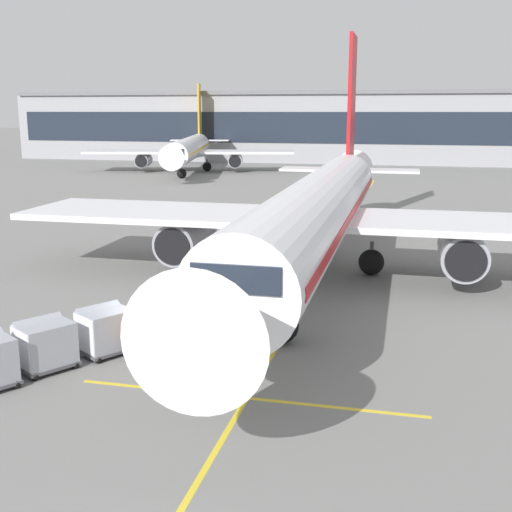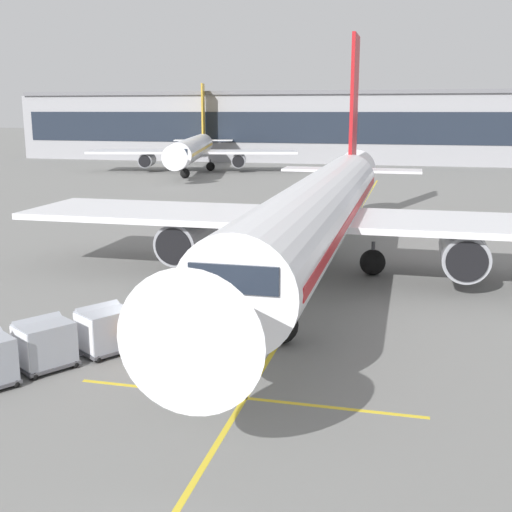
% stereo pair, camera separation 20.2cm
% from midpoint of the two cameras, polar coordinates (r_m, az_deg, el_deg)
% --- Properties ---
extents(ground_plane, '(600.00, 600.00, 0.00)m').
position_cam_midpoint_polar(ground_plane, '(26.70, -9.49, -8.13)').
color(ground_plane, slate).
extents(parked_airplane, '(35.33, 45.81, 15.41)m').
position_cam_midpoint_polar(parked_airplane, '(37.10, 5.91, 4.05)').
color(parked_airplane, white).
rests_on(parked_airplane, ground).
extents(belt_loader, '(4.11, 5.15, 2.76)m').
position_cam_midpoint_polar(belt_loader, '(28.36, -5.64, -4.98)').
color(belt_loader, silver).
rests_on(belt_loader, ground).
extents(baggage_cart_lead, '(2.42, 2.73, 1.91)m').
position_cam_midpoint_polar(baggage_cart_lead, '(26.32, -13.01, -6.28)').
color(baggage_cart_lead, '#515156').
rests_on(baggage_cart_lead, ground).
extents(baggage_cart_second, '(2.42, 2.73, 1.91)m').
position_cam_midpoint_polar(baggage_cart_second, '(25.37, -17.98, -7.32)').
color(baggage_cart_second, '#515156').
rests_on(baggage_cart_second, ground).
extents(ground_crew_by_loader, '(0.38, 0.52, 1.74)m').
position_cam_midpoint_polar(ground_crew_by_loader, '(27.63, -7.22, -5.14)').
color(ground_crew_by_loader, black).
rests_on(ground_crew_by_loader, ground).
extents(ground_crew_by_carts, '(0.56, 0.32, 1.74)m').
position_cam_midpoint_polar(ground_crew_by_carts, '(26.37, -5.34, -5.97)').
color(ground_crew_by_carts, '#514C42').
rests_on(ground_crew_by_carts, ground).
extents(ground_crew_marshaller, '(0.52, 0.39, 1.74)m').
position_cam_midpoint_polar(ground_crew_marshaller, '(25.49, -10.77, -6.81)').
color(ground_crew_marshaller, '#333847').
rests_on(ground_crew_marshaller, ground).
extents(ground_crew_wingwalker, '(0.52, 0.38, 1.74)m').
position_cam_midpoint_polar(ground_crew_wingwalker, '(26.86, -13.30, -5.91)').
color(ground_crew_wingwalker, black).
rests_on(ground_crew_wingwalker, ground).
extents(safety_cone_engine_keepout, '(0.55, 0.55, 0.63)m').
position_cam_midpoint_polar(safety_cone_engine_keepout, '(39.27, -2.17, -0.71)').
color(safety_cone_engine_keepout, black).
rests_on(safety_cone_engine_keepout, ground).
extents(safety_cone_wingtip, '(0.60, 0.60, 0.68)m').
position_cam_midpoint_polar(safety_cone_wingtip, '(35.41, -5.45, -2.22)').
color(safety_cone_wingtip, black).
rests_on(safety_cone_wingtip, ground).
extents(apron_guidance_line_lead_in, '(0.20, 110.00, 0.01)m').
position_cam_midpoint_polar(apron_guidance_line_lead_in, '(37.10, 5.58, -2.05)').
color(apron_guidance_line_lead_in, yellow).
rests_on(apron_guidance_line_lead_in, ground).
extents(apron_guidance_line_stop_bar, '(12.00, 0.20, 0.01)m').
position_cam_midpoint_polar(apron_guidance_line_stop_bar, '(22.16, -0.69, -12.43)').
color(apron_guidance_line_stop_bar, yellow).
rests_on(apron_guidance_line_stop_bar, ground).
extents(terminal_building, '(124.60, 17.65, 12.94)m').
position_cam_midpoint_polar(terminal_building, '(125.83, 7.54, 11.25)').
color(terminal_building, '#939399').
rests_on(terminal_building, ground).
extents(distant_airplane, '(33.27, 41.63, 14.16)m').
position_cam_midpoint_polar(distant_airplane, '(103.31, -5.52, 9.38)').
color(distant_airplane, white).
rests_on(distant_airplane, ground).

